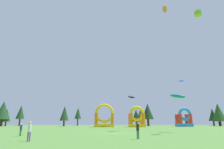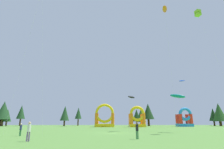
# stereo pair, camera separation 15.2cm
# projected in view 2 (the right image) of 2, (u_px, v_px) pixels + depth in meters

# --- Properties ---
(ground_plane) EXTENTS (120.00, 120.00, 0.00)m
(ground_plane) POSITION_uv_depth(u_px,v_px,m) (112.00, 133.00, 29.13)
(ground_plane) COLOR #548438
(kite_black_parafoil) EXTENTS (1.89, 1.91, 6.70)m
(kite_black_parafoil) POSITION_uv_depth(u_px,v_px,m) (131.00, 97.00, 34.74)
(kite_black_parafoil) COLOR black
(kite_black_parafoil) RESTS_ON ground_plane
(kite_blue_parafoil) EXTENTS (4.91, 2.07, 14.43)m
(kite_blue_parafoil) POSITION_uv_depth(u_px,v_px,m) (182.00, 81.00, 56.05)
(kite_blue_parafoil) COLOR blue
(kite_blue_parafoil) RESTS_ON ground_plane
(kite_lime_box) EXTENTS (1.67, 6.10, 21.85)m
(kite_lime_box) POSITION_uv_depth(u_px,v_px,m) (198.00, 13.00, 33.11)
(kite_lime_box) COLOR #8CD826
(kite_lime_box) RESTS_ON ground_plane
(kite_orange_parafoil) EXTENTS (5.24, 11.97, 27.93)m
(kite_orange_parafoil) POSITION_uv_depth(u_px,v_px,m) (165.00, 9.00, 41.90)
(kite_orange_parafoil) COLOR orange
(kite_orange_parafoil) RESTS_ON ground_plane
(kite_teal_parafoil) EXTENTS (2.86, 2.16, 6.80)m
(kite_teal_parafoil) POSITION_uv_depth(u_px,v_px,m) (178.00, 96.00, 31.79)
(kite_teal_parafoil) COLOR #0C7F7A
(kite_teal_parafoil) RESTS_ON ground_plane
(person_midfield) EXTENTS (0.41, 0.41, 1.83)m
(person_midfield) POSITION_uv_depth(u_px,v_px,m) (29.00, 130.00, 17.10)
(person_midfield) COLOR #724C8C
(person_midfield) RESTS_ON ground_plane
(person_left_edge) EXTENTS (0.40, 0.40, 1.78)m
(person_left_edge) POSITION_uv_depth(u_px,v_px,m) (137.00, 129.00, 19.33)
(person_left_edge) COLOR #33723F
(person_left_edge) RESTS_ON ground_plane
(person_near_camera) EXTENTS (0.36, 0.36, 1.58)m
(person_near_camera) POSITION_uv_depth(u_px,v_px,m) (21.00, 128.00, 23.41)
(person_near_camera) COLOR #33723F
(person_near_camera) RESTS_ON ground_plane
(inflatable_orange_dome) EXTENTS (5.14, 4.08, 6.68)m
(inflatable_orange_dome) POSITION_uv_depth(u_px,v_px,m) (137.00, 119.00, 58.28)
(inflatable_orange_dome) COLOR yellow
(inflatable_orange_dome) RESTS_ON ground_plane
(inflatable_blue_arch) EXTENTS (4.85, 4.45, 6.54)m
(inflatable_blue_arch) POSITION_uv_depth(u_px,v_px,m) (185.00, 119.00, 63.10)
(inflatable_blue_arch) COLOR #268CD8
(inflatable_blue_arch) RESTS_ON ground_plane
(inflatable_red_slide) EXTENTS (6.35, 3.70, 7.42)m
(inflatable_red_slide) POSITION_uv_depth(u_px,v_px,m) (105.00, 118.00, 58.65)
(inflatable_red_slide) COLOR yellow
(inflatable_red_slide) RESTS_ON ground_plane
(tree_row_0) EXTENTS (3.83, 3.83, 7.13)m
(tree_row_0) POSITION_uv_depth(u_px,v_px,m) (1.00, 114.00, 69.20)
(tree_row_0) COLOR #4C331E
(tree_row_0) RESTS_ON ground_plane
(tree_row_1) EXTENTS (5.35, 5.35, 9.44)m
(tree_row_1) POSITION_uv_depth(u_px,v_px,m) (4.00, 110.00, 69.31)
(tree_row_1) COLOR #4C331E
(tree_row_1) RESTS_ON ground_plane
(tree_row_2) EXTENTS (3.12, 3.12, 6.35)m
(tree_row_2) POSITION_uv_depth(u_px,v_px,m) (7.00, 116.00, 69.61)
(tree_row_2) COLOR #4C331E
(tree_row_2) RESTS_ON ground_plane
(tree_row_3) EXTENTS (3.31, 3.31, 8.24)m
(tree_row_3) POSITION_uv_depth(u_px,v_px,m) (21.00, 112.00, 73.26)
(tree_row_3) COLOR #4C331E
(tree_row_3) RESTS_ON ground_plane
(tree_row_4) EXTENTS (3.41, 3.41, 7.62)m
(tree_row_4) POSITION_uv_depth(u_px,v_px,m) (65.00, 113.00, 69.20)
(tree_row_4) COLOR #4C331E
(tree_row_4) RESTS_ON ground_plane
(tree_row_5) EXTENTS (2.72, 2.72, 7.20)m
(tree_row_5) POSITION_uv_depth(u_px,v_px,m) (78.00, 113.00, 72.68)
(tree_row_5) COLOR #4C331E
(tree_row_5) RESTS_ON ground_plane
(tree_row_6) EXTENTS (3.59, 3.59, 6.59)m
(tree_row_6) POSITION_uv_depth(u_px,v_px,m) (137.00, 115.00, 74.29)
(tree_row_6) COLOR #4C331E
(tree_row_6) RESTS_ON ground_plane
(tree_row_7) EXTENTS (3.67, 3.67, 6.56)m
(tree_row_7) POSITION_uv_depth(u_px,v_px,m) (141.00, 115.00, 70.29)
(tree_row_7) COLOR #4C331E
(tree_row_7) RESTS_ON ground_plane
(tree_row_8) EXTENTS (4.65, 4.65, 8.74)m
(tree_row_8) POSITION_uv_depth(u_px,v_px,m) (148.00, 111.00, 72.11)
(tree_row_8) COLOR #4C331E
(tree_row_8) RESTS_ON ground_plane
(tree_row_9) EXTENTS (3.41, 3.41, 7.00)m
(tree_row_9) POSITION_uv_depth(u_px,v_px,m) (213.00, 115.00, 73.40)
(tree_row_9) COLOR #4C331E
(tree_row_9) RESTS_ON ground_plane
(tree_row_10) EXTENTS (5.24, 5.24, 8.80)m
(tree_row_10) POSITION_uv_depth(u_px,v_px,m) (219.00, 112.00, 70.81)
(tree_row_10) COLOR #4C331E
(tree_row_10) RESTS_ON ground_plane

